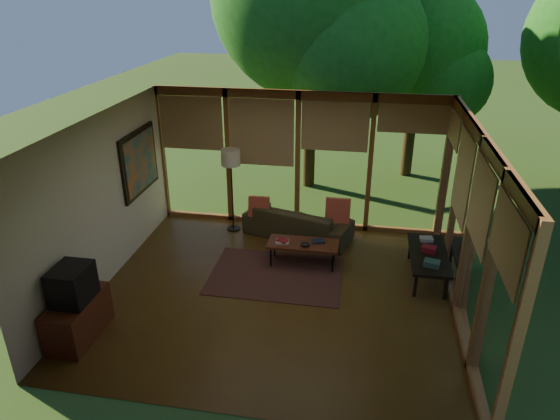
% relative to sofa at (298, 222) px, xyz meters
% --- Properties ---
extents(floor, '(5.50, 5.50, 0.00)m').
position_rel_sofa_xyz_m(floor, '(-0.09, -2.00, -0.30)').
color(floor, '#553A16').
rests_on(floor, ground).
extents(ceiling, '(5.50, 5.50, 0.00)m').
position_rel_sofa_xyz_m(ceiling, '(-0.09, -2.00, 2.40)').
color(ceiling, white).
rests_on(ceiling, ground).
extents(wall_left, '(0.04, 5.00, 2.70)m').
position_rel_sofa_xyz_m(wall_left, '(-2.84, -2.00, 1.05)').
color(wall_left, silver).
rests_on(wall_left, ground).
extents(wall_front, '(5.50, 0.04, 2.70)m').
position_rel_sofa_xyz_m(wall_front, '(-0.09, -4.50, 1.05)').
color(wall_front, silver).
rests_on(wall_front, ground).
extents(window_wall_back, '(5.50, 0.12, 2.70)m').
position_rel_sofa_xyz_m(window_wall_back, '(-0.09, 0.50, 1.05)').
color(window_wall_back, brown).
rests_on(window_wall_back, ground).
extents(window_wall_right, '(0.12, 5.00, 2.70)m').
position_rel_sofa_xyz_m(window_wall_right, '(2.66, -2.00, 1.05)').
color(window_wall_right, brown).
rests_on(window_wall_right, ground).
extents(tree_ne, '(3.01, 3.01, 4.60)m').
position_rel_sofa_xyz_m(tree_ne, '(2.25, 3.94, 2.78)').
color(tree_ne, '#352813').
rests_on(tree_ne, ground).
extents(rug, '(2.19, 1.55, 0.01)m').
position_rel_sofa_xyz_m(rug, '(-0.16, -1.49, -0.29)').
color(rug, brown).
rests_on(rug, floor).
extents(sofa, '(2.17, 1.33, 0.59)m').
position_rel_sofa_xyz_m(sofa, '(0.00, 0.00, 0.00)').
color(sofa, '#3D361E').
rests_on(sofa, floor).
extents(pillow_left, '(0.39, 0.21, 0.41)m').
position_rel_sofa_xyz_m(pillow_left, '(-0.75, -0.05, 0.28)').
color(pillow_left, '#9A1B0E').
rests_on(pillow_left, sofa).
extents(pillow_right, '(0.46, 0.24, 0.48)m').
position_rel_sofa_xyz_m(pillow_right, '(0.75, -0.05, 0.31)').
color(pillow_right, '#9A1B0E').
rests_on(pillow_right, sofa).
extents(ct_book_lower, '(0.23, 0.18, 0.03)m').
position_rel_sofa_xyz_m(ct_book_lower, '(-0.12, -1.11, 0.15)').
color(ct_book_lower, '#B0A8A0').
rests_on(ct_book_lower, coffee_table).
extents(ct_book_upper, '(0.21, 0.19, 0.03)m').
position_rel_sofa_xyz_m(ct_book_upper, '(-0.12, -1.11, 0.17)').
color(ct_book_upper, maroon).
rests_on(ct_book_upper, coffee_table).
extents(ct_book_side, '(0.25, 0.22, 0.03)m').
position_rel_sofa_xyz_m(ct_book_side, '(0.48, -0.98, 0.14)').
color(ct_book_side, black).
rests_on(ct_book_side, coffee_table).
extents(ct_bowl, '(0.16, 0.16, 0.07)m').
position_rel_sofa_xyz_m(ct_bowl, '(0.28, -1.16, 0.16)').
color(ct_bowl, black).
rests_on(ct_bowl, coffee_table).
extents(media_cabinet, '(0.50, 1.00, 0.60)m').
position_rel_sofa_xyz_m(media_cabinet, '(-2.56, -3.50, 0.00)').
color(media_cabinet, '#592718').
rests_on(media_cabinet, floor).
extents(television, '(0.45, 0.55, 0.50)m').
position_rel_sofa_xyz_m(television, '(-2.54, -3.50, 0.55)').
color(television, black).
rests_on(television, media_cabinet).
extents(console_book_a, '(0.27, 0.22, 0.09)m').
position_rel_sofa_xyz_m(console_book_a, '(2.31, -1.52, 0.20)').
color(console_book_a, '#30544D').
rests_on(console_book_a, side_console).
extents(console_book_b, '(0.26, 0.22, 0.10)m').
position_rel_sofa_xyz_m(console_book_b, '(2.31, -1.07, 0.21)').
color(console_book_b, maroon).
rests_on(console_book_b, side_console).
extents(console_book_c, '(0.23, 0.18, 0.06)m').
position_rel_sofa_xyz_m(console_book_c, '(2.31, -0.67, 0.19)').
color(console_book_c, '#B0A8A0').
rests_on(console_book_c, side_console).
extents(floor_lamp, '(0.36, 0.36, 1.65)m').
position_rel_sofa_xyz_m(floor_lamp, '(-1.30, 0.06, 1.11)').
color(floor_lamp, black).
rests_on(floor_lamp, floor).
extents(coffee_table, '(1.20, 0.50, 0.43)m').
position_rel_sofa_xyz_m(coffee_table, '(0.23, -1.06, 0.09)').
color(coffee_table, '#592718').
rests_on(coffee_table, floor).
extents(side_console, '(0.60, 1.40, 0.46)m').
position_rel_sofa_xyz_m(side_console, '(2.31, -1.12, 0.11)').
color(side_console, black).
rests_on(side_console, floor).
extents(wall_painting, '(0.06, 1.35, 1.15)m').
position_rel_sofa_xyz_m(wall_painting, '(-2.80, -0.60, 1.25)').
color(wall_painting, black).
rests_on(wall_painting, wall_left).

